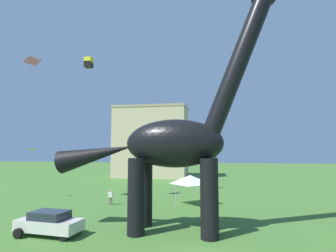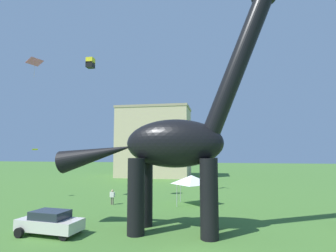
% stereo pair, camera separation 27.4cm
% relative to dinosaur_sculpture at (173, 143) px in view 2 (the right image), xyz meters
% --- Properties ---
extents(dinosaur_sculpture, '(15.88, 3.36, 16.60)m').
position_rel_dinosaur_sculpture_xyz_m(dinosaur_sculpture, '(0.00, 0.00, 0.00)').
color(dinosaur_sculpture, black).
rests_on(dinosaur_sculpture, ground_plane).
extents(parked_sedan_left, '(4.37, 2.22, 1.55)m').
position_rel_dinosaur_sculpture_xyz_m(parked_sedan_left, '(-7.87, -2.09, -5.20)').
color(parked_sedan_left, silver).
rests_on(parked_sedan_left, ground_plane).
extents(person_far_spectator, '(0.57, 0.25, 1.52)m').
position_rel_dinosaur_sculpture_xyz_m(person_far_spectator, '(-7.68, 8.13, -5.08)').
color(person_far_spectator, '#6B6056').
rests_on(person_far_spectator, ground_plane).
extents(festival_canopy_tent, '(3.15, 3.15, 3.00)m').
position_rel_dinosaur_sculpture_xyz_m(festival_canopy_tent, '(0.38, 9.56, -3.46)').
color(festival_canopy_tent, '#B2B2B7').
rests_on(festival_canopy_tent, ground_plane).
extents(kite_mid_center, '(0.80, 0.80, 1.13)m').
position_rel_dinosaur_sculpture_xyz_m(kite_mid_center, '(-10.82, 8.70, 9.36)').
color(kite_mid_center, yellow).
extents(kite_drifting, '(1.50, 1.81, 2.05)m').
position_rel_dinosaur_sculpture_xyz_m(kite_drifting, '(-16.58, 7.04, 9.29)').
color(kite_drifting, pink).
extents(kite_near_low, '(0.76, 0.74, 0.17)m').
position_rel_dinosaur_sculpture_xyz_m(kite_near_low, '(-18.04, 9.74, -0.31)').
color(kite_near_low, yellow).
extents(kite_far_right, '(1.57, 1.51, 0.44)m').
position_rel_dinosaur_sculpture_xyz_m(kite_far_right, '(-1.46, 18.12, 3.53)').
color(kite_far_right, white).
extents(background_building_block, '(15.61, 8.96, 15.19)m').
position_rel_dinosaur_sculpture_xyz_m(background_building_block, '(-10.50, 38.77, 1.60)').
color(background_building_block, '#CCB78E').
rests_on(background_building_block, ground_plane).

